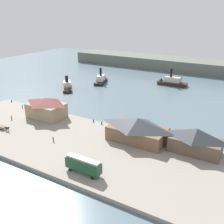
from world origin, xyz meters
name	(u,v)px	position (x,y,z in m)	size (l,w,h in m)	color
ground_plane	(108,122)	(0.00, 0.00, 0.00)	(320.00, 320.00, 0.00)	slate
quay_promenade	(74,143)	(0.00, -22.00, 0.60)	(110.00, 36.00, 1.20)	gray
seawall_edge	(103,124)	(0.00, -3.60, 0.50)	(110.00, 0.80, 1.00)	slate
ferry_shed_west_terminal	(46,108)	(-22.30, -10.64, 5.29)	(14.32, 10.03, 8.07)	#998466
ferry_shed_east_terminal	(138,129)	(17.44, -10.29, 5.18)	(19.06, 10.77, 7.82)	brown
ferry_shed_central_terminal	(196,140)	(35.93, -8.71, 5.17)	(15.27, 7.95, 7.81)	brown
street_tram	(83,165)	(13.49, -34.76, 3.76)	(10.21, 2.73, 4.39)	#1E4C2D
horse_cart	(4,127)	(-27.20, -27.49, 2.13)	(5.80, 1.48, 1.87)	brown
pedestrian_walking_west	(22,106)	(-39.32, -8.05, 1.93)	(0.39, 0.39, 1.59)	#6B5B4C
pedestrian_at_waters_edge	(53,139)	(-5.93, -25.07, 1.97)	(0.42, 0.42, 1.68)	#6B5B4C
pedestrian_walking_east	(12,118)	(-32.61, -19.51, 1.99)	(0.43, 0.43, 1.73)	#6B5B4C
mooring_post_west	(102,123)	(0.45, -5.52, 1.65)	(0.44, 0.44, 0.90)	black
mooring_post_center_west	(93,121)	(-3.60, -5.15, 1.65)	(0.44, 0.44, 0.90)	black
mooring_post_center_east	(12,101)	(-49.90, -5.11, 1.65)	(0.44, 0.44, 0.90)	black
ferry_near_quay	(169,82)	(2.19, 65.58, 1.71)	(18.44, 6.26, 11.32)	black
ferry_approaching_west	(67,87)	(-43.10, 27.04, 1.54)	(16.28, 17.64, 9.25)	black
ferry_departing_north	(101,80)	(-35.21, 49.83, 1.81)	(9.06, 16.05, 10.79)	black
far_headland	(187,65)	(0.00, 110.00, 4.00)	(180.00, 24.00, 8.00)	#60665B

